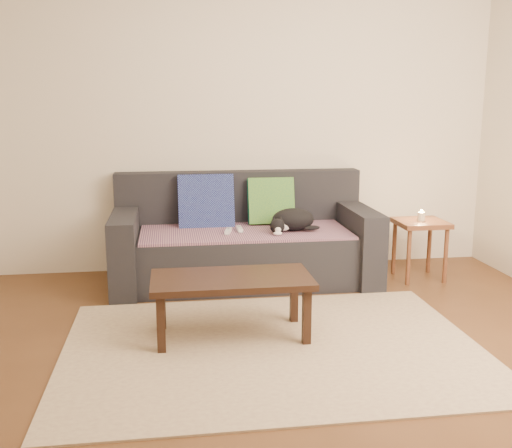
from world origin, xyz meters
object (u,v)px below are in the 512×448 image
cat (292,220)px  side_table (420,231)px  wii_remote_a (228,231)px  wii_remote_b (239,229)px  coffee_table (232,284)px  sofa (244,244)px

cat → side_table: bearing=-2.4°
wii_remote_a → wii_remote_b: same height
wii_remote_b → side_table: 1.50m
wii_remote_a → wii_remote_b: 0.11m
wii_remote_a → side_table: side_table is taller
wii_remote_a → coffee_table: (-0.08, -1.05, -0.11)m
wii_remote_a → coffee_table: bearing=-170.0°
wii_remote_b → wii_remote_a: bearing=119.9°
side_table → wii_remote_a: bearing=179.9°
sofa → wii_remote_b: size_ratio=14.00×
sofa → wii_remote_b: 0.18m
side_table → sofa: bearing=173.5°
wii_remote_a → wii_remote_b: size_ratio=1.00×
side_table → cat: bearing=179.1°
sofa → side_table: bearing=-6.5°
sofa → side_table: size_ratio=4.25×
side_table → coffee_table: (-1.68, -1.04, -0.06)m
sofa → wii_remote_a: size_ratio=14.00×
wii_remote_a → coffee_table: 1.06m
wii_remote_a → wii_remote_b: bearing=-44.1°
coffee_table → wii_remote_a: bearing=85.5°
sofa → wii_remote_a: sofa is taller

